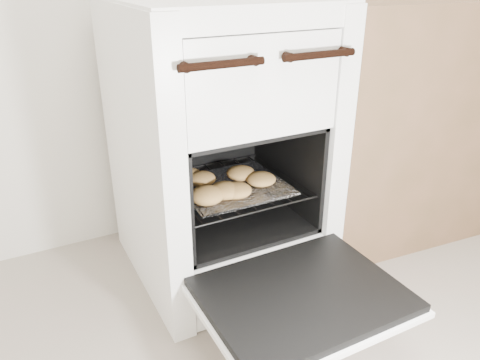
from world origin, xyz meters
name	(u,v)px	position (x,y,z in m)	size (l,w,h in m)	color
stove	(220,150)	(0.05, 1.18, 0.43)	(0.57, 0.63, 0.87)	white
oven_door	(302,297)	(0.05, 0.70, 0.19)	(0.51, 0.40, 0.04)	black
oven_rack	(229,186)	(0.05, 1.12, 0.33)	(0.42, 0.40, 0.01)	black
foil_sheet	(232,186)	(0.05, 1.10, 0.34)	(0.32, 0.28, 0.01)	white
baked_rolls	(221,184)	(0.01, 1.09, 0.36)	(0.33, 0.27, 0.05)	tan
counter	(401,116)	(0.83, 1.19, 0.43)	(0.86, 0.57, 0.86)	brown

